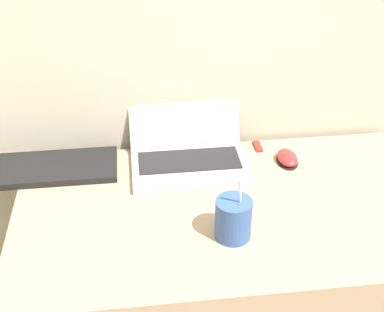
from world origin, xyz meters
TOP-DOWN VIEW (x-y plane):
  - desk at (0.00, 0.32)m, footprint 1.14×0.64m
  - laptop at (-0.08, 0.56)m, footprint 0.34×0.31m
  - drink_cup at (-0.01, 0.20)m, footprint 0.09×0.09m
  - computer_mouse at (0.21, 0.51)m, footprint 0.06×0.10m
  - external_keyboard at (-0.52, 0.55)m, footprint 0.44×0.17m
  - usb_stick at (0.14, 0.60)m, footprint 0.02×0.06m

SIDE VIEW (x-z plane):
  - desk at x=0.00m, z-range 0.00..0.72m
  - usb_stick at x=0.14m, z-range 0.72..0.73m
  - external_keyboard at x=-0.52m, z-range 0.72..0.74m
  - computer_mouse at x=0.21m, z-range 0.72..0.75m
  - laptop at x=-0.08m, z-range 0.66..0.88m
  - drink_cup at x=-0.01m, z-range 0.69..0.87m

